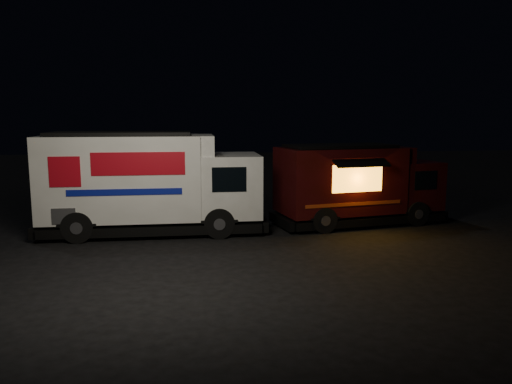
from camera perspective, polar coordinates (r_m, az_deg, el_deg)
The scene contains 3 objects.
ground at distance 15.21m, azimuth -4.54°, elevation -6.62°, with size 80.00×80.00×0.00m, color black.
white_truck at distance 17.48m, azimuth -11.65°, elevation 1.06°, with size 7.68×2.62×3.48m, color white, non-canonical shape.
red_truck at distance 19.00m, azimuth 11.73°, elevation 0.89°, with size 6.41×2.36×2.98m, color #33090C, non-canonical shape.
Camera 1 is at (-0.63, -14.66, 4.01)m, focal length 35.00 mm.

